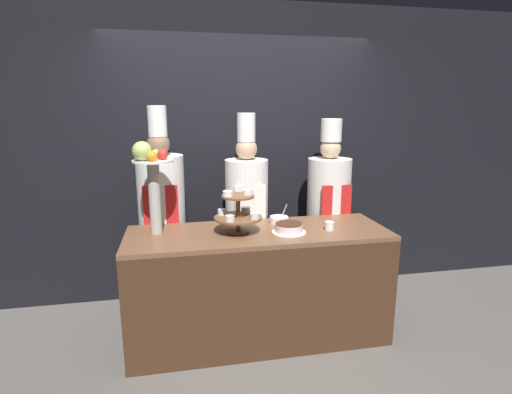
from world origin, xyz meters
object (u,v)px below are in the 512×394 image
(fruit_pedestal, at_px, (151,172))
(cake_round, at_px, (289,228))
(serving_bowl_far, at_px, (279,220))
(tiered_stand, at_px, (238,212))
(chef_left, at_px, (162,208))
(chef_center_left, at_px, (246,207))
(chef_center_right, at_px, (328,204))
(cup_white, at_px, (329,226))

(fruit_pedestal, height_order, cake_round, fruit_pedestal)
(cake_round, distance_m, serving_bowl_far, 0.28)
(tiered_stand, xyz_separation_m, chef_left, (-0.59, 0.55, -0.08))
(tiered_stand, relative_size, chef_left, 0.20)
(tiered_stand, distance_m, fruit_pedestal, 0.71)
(chef_left, height_order, chef_center_left, chef_left)
(tiered_stand, height_order, fruit_pedestal, fruit_pedestal)
(serving_bowl_far, xyz_separation_m, chef_center_right, (0.57, 0.34, 0.02))
(tiered_stand, relative_size, cup_white, 5.18)
(tiered_stand, bearing_deg, chef_left, 136.93)
(fruit_pedestal, relative_size, chef_center_right, 0.40)
(chef_left, bearing_deg, fruit_pedestal, -96.33)
(tiered_stand, distance_m, cake_round, 0.41)
(chef_center_left, bearing_deg, cake_round, -70.04)
(chef_left, bearing_deg, cake_round, -32.60)
(chef_left, relative_size, chef_center_left, 1.03)
(chef_center_left, bearing_deg, cup_white, -48.01)
(fruit_pedestal, bearing_deg, chef_center_right, 15.55)
(chef_center_left, bearing_deg, chef_center_right, -0.01)
(cup_white, bearing_deg, serving_bowl_far, 141.11)
(tiered_stand, bearing_deg, chef_center_left, 73.86)
(cup_white, xyz_separation_m, serving_bowl_far, (-0.34, 0.27, -0.01))
(fruit_pedestal, distance_m, chef_center_left, 1.00)
(tiered_stand, bearing_deg, chef_center_right, 30.14)
(fruit_pedestal, xyz_separation_m, chef_center_left, (0.79, 0.44, -0.41))
(tiered_stand, height_order, cake_round, tiered_stand)
(serving_bowl_far, bearing_deg, tiered_stand, -151.65)
(tiered_stand, xyz_separation_m, serving_bowl_far, (0.38, 0.20, -0.14))
(cake_round, relative_size, serving_bowl_far, 1.70)
(serving_bowl_far, height_order, chef_center_right, chef_center_right)
(fruit_pedestal, height_order, serving_bowl_far, fruit_pedestal)
(tiered_stand, distance_m, cup_white, 0.73)
(fruit_pedestal, height_order, chef_center_right, chef_center_right)
(chef_center_right, bearing_deg, chef_center_left, 179.99)
(tiered_stand, bearing_deg, cup_white, -5.56)
(cake_round, distance_m, cup_white, 0.33)
(tiered_stand, bearing_deg, cake_round, -10.67)
(cake_round, bearing_deg, chef_center_right, 47.92)
(fruit_pedestal, bearing_deg, tiered_stand, -9.71)
(tiered_stand, height_order, serving_bowl_far, tiered_stand)
(tiered_stand, height_order, chef_center_right, chef_center_right)
(chef_left, bearing_deg, cup_white, -25.40)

